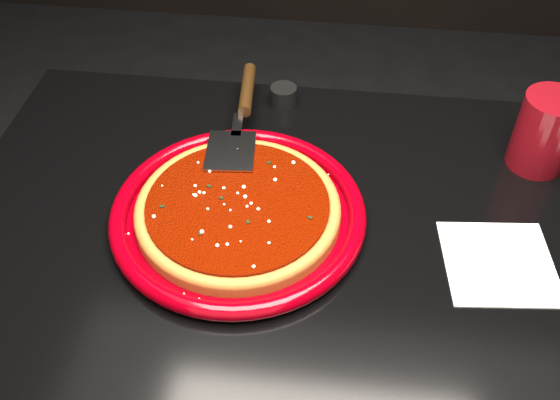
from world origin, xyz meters
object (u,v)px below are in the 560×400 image
at_px(plate, 238,213).
at_px(pizza_server, 241,116).
at_px(ramekin, 284,96).
at_px(cup, 544,132).
at_px(table, 324,377).

bearing_deg(plate, pizza_server, 97.92).
height_order(pizza_server, ramekin, pizza_server).
relative_size(pizza_server, ramekin, 6.84).
height_order(plate, cup, cup).
bearing_deg(pizza_server, table, -57.41).
distance_m(pizza_server, cup, 0.50).
bearing_deg(plate, table, -14.29).
distance_m(table, pizza_server, 0.52).
bearing_deg(pizza_server, cup, -5.55).
height_order(table, plate, plate).
relative_size(plate, pizza_server, 1.17).
bearing_deg(ramekin, cup, -14.39).
height_order(table, pizza_server, pizza_server).
bearing_deg(ramekin, table, -70.72).
height_order(table, cup, cup).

